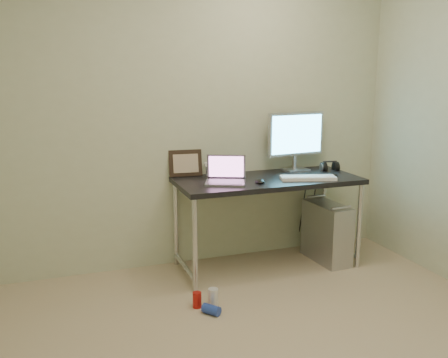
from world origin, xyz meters
TOP-DOWN VIEW (x-y plane):
  - wall_back at (0.00, 1.75)m, footprint 3.50×0.02m
  - desk at (0.53, 1.43)m, footprint 1.48×0.65m
  - tower_computer at (1.06, 1.36)m, footprint 0.24×0.49m
  - cable_a at (1.01, 1.70)m, footprint 0.01×0.16m
  - cable_b at (1.10, 1.68)m, footprint 0.02×0.11m
  - can_red at (-0.23, 0.89)m, footprint 0.06×0.06m
  - can_white at (-0.12, 0.87)m, footprint 0.07×0.07m
  - can_blue at (-0.17, 0.76)m, footprint 0.13×0.14m
  - laptop at (0.16, 1.39)m, footprint 0.38×0.35m
  - monitor at (0.89, 1.64)m, footprint 0.54×0.18m
  - keyboard at (0.81, 1.27)m, footprint 0.46×0.26m
  - mouse_right at (1.05, 1.30)m, footprint 0.08×0.12m
  - mouse_left at (0.40, 1.29)m, footprint 0.11×0.14m
  - headphones at (1.17, 1.54)m, footprint 0.16×0.10m
  - picture_frame at (-0.07, 1.72)m, footprint 0.28×0.10m
  - webcam at (0.10, 1.70)m, footprint 0.04×0.03m

SIDE VIEW (x-z plane):
  - can_blue at x=-0.17m, z-range 0.00..0.07m
  - can_red at x=-0.23m, z-range 0.00..0.11m
  - can_white at x=-0.12m, z-range 0.00..0.13m
  - tower_computer at x=1.06m, z-range -0.01..0.52m
  - cable_b at x=1.10m, z-range 0.02..0.74m
  - cable_a at x=1.01m, z-range 0.06..0.74m
  - desk at x=0.53m, z-range 0.29..1.04m
  - keyboard at x=0.81m, z-range 0.75..0.78m
  - mouse_right at x=1.05m, z-range 0.75..0.79m
  - mouse_left at x=0.40m, z-range 0.75..0.79m
  - headphones at x=1.17m, z-range 0.73..0.83m
  - laptop at x=0.16m, z-range 0.69..0.90m
  - webcam at x=0.10m, z-range 0.78..0.89m
  - picture_frame at x=-0.07m, z-range 0.75..0.97m
  - monitor at x=0.89m, z-range 0.79..1.30m
  - wall_back at x=0.00m, z-range 0.00..2.50m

